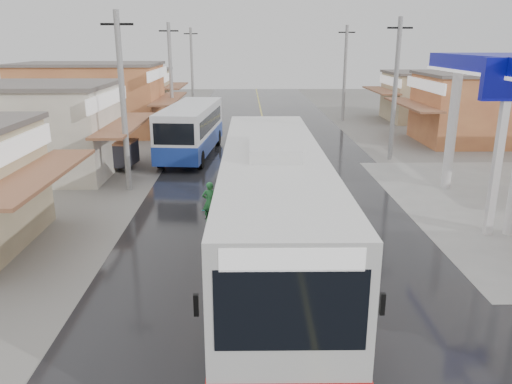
# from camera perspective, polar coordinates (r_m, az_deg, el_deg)

# --- Properties ---
(ground) EXTENTS (120.00, 120.00, 0.00)m
(ground) POSITION_cam_1_polar(r_m,az_deg,el_deg) (15.26, 4.63, -9.27)
(ground) COLOR slate
(ground) RESTS_ON ground
(road) EXTENTS (12.00, 90.00, 0.02)m
(road) POSITION_cam_1_polar(r_m,az_deg,el_deg) (29.44, 1.78, 3.72)
(road) COLOR black
(road) RESTS_ON ground
(centre_line) EXTENTS (0.15, 90.00, 0.01)m
(centre_line) POSITION_cam_1_polar(r_m,az_deg,el_deg) (29.44, 1.78, 3.74)
(centre_line) COLOR #D8CC4C
(centre_line) RESTS_ON road
(shopfronts_left) EXTENTS (11.00, 44.00, 5.20)m
(shopfronts_left) POSITION_cam_1_polar(r_m,az_deg,el_deg) (34.32, -20.79, 4.50)
(shopfronts_left) COLOR tan
(shopfronts_left) RESTS_ON ground
(utility_poles_left) EXTENTS (1.60, 50.00, 8.00)m
(utility_poles_left) POSITION_cam_1_polar(r_m,az_deg,el_deg) (30.87, -11.43, 3.99)
(utility_poles_left) COLOR gray
(utility_poles_left) RESTS_ON ground
(utility_poles_right) EXTENTS (1.60, 36.00, 8.00)m
(utility_poles_right) POSITION_cam_1_polar(r_m,az_deg,el_deg) (30.60, 15.02, 3.63)
(utility_poles_right) COLOR gray
(utility_poles_right) RESTS_ON ground
(coach_bus) EXTENTS (3.10, 13.27, 4.13)m
(coach_bus) POSITION_cam_1_polar(r_m,az_deg,el_deg) (14.30, 1.89, -2.41)
(coach_bus) COLOR silver
(coach_bus) RESTS_ON road
(second_bus) EXTENTS (3.30, 9.34, 3.04)m
(second_bus) POSITION_cam_1_polar(r_m,az_deg,el_deg) (30.42, -7.40, 7.14)
(second_bus) COLOR silver
(second_bus) RESTS_ON road
(cyclist) EXTENTS (0.69, 1.77, 1.88)m
(cyclist) POSITION_cam_1_polar(r_m,az_deg,el_deg) (18.45, -5.22, -2.48)
(cyclist) COLOR black
(cyclist) RESTS_ON ground
(tricycle_near) EXTENTS (1.56, 2.17, 1.55)m
(tricycle_near) POSITION_cam_1_polar(r_m,az_deg,el_deg) (28.04, -15.00, 4.31)
(tricycle_near) COLOR #26262D
(tricycle_near) RESTS_ON ground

